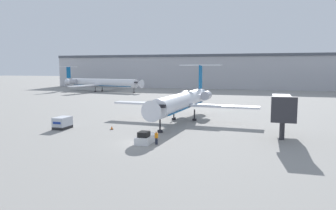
{
  "coord_description": "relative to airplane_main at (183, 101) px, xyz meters",
  "views": [
    {
      "loc": [
        15.44,
        -39.58,
        9.93
      ],
      "look_at": [
        0.0,
        12.47,
        3.72
      ],
      "focal_mm": 35.0,
      "sensor_mm": 36.0,
      "label": 1
    }
  ],
  "objects": [
    {
      "name": "luggage_cart",
      "position": [
        -16.93,
        -13.3,
        -2.78
      ],
      "size": [
        2.0,
        3.08,
        1.94
      ],
      "color": "#232326",
      "rests_on": "ground"
    },
    {
      "name": "jet_bridge",
      "position": [
        17.05,
        -9.92,
        0.69
      ],
      "size": [
        3.2,
        10.43,
        6.19
      ],
      "color": "#2D2D33",
      "rests_on": "ground"
    },
    {
      "name": "pushback_tug",
      "position": [
        -0.36,
        -18.75,
        -3.16
      ],
      "size": [
        1.85,
        4.38,
        1.64
      ],
      "color": "silver",
      "rests_on": "ground"
    },
    {
      "name": "airplane_parked_far_right",
      "position": [
        -51.1,
        64.07,
        -0.14
      ],
      "size": [
        39.3,
        33.91,
        10.43
      ],
      "color": "white",
      "rests_on": "ground"
    },
    {
      "name": "traffic_cone_left",
      "position": [
        -8.91,
        -11.61,
        -3.46
      ],
      "size": [
        0.51,
        0.51,
        0.61
      ],
      "color": "black",
      "rests_on": "ground"
    },
    {
      "name": "airplane_main",
      "position": [
        0.0,
        0.0,
        0.0
      ],
      "size": [
        27.97,
        29.85,
        10.6
      ],
      "color": "silver",
      "rests_on": "ground"
    },
    {
      "name": "worker_near_tug",
      "position": [
        1.29,
        -19.4,
        -2.83
      ],
      "size": [
        0.4,
        0.25,
        1.75
      ],
      "color": "#232838",
      "rests_on": "ground"
    },
    {
      "name": "terminal_building",
      "position": [
        -0.85,
        100.67,
        4.38
      ],
      "size": [
        180.0,
        16.8,
        16.21
      ],
      "color": "#B2B2B7",
      "rests_on": "ground"
    },
    {
      "name": "ground_plane",
      "position": [
        -0.85,
        -19.33,
        -3.75
      ],
      "size": [
        600.0,
        600.0,
        0.0
      ],
      "primitive_type": "plane",
      "color": "gray"
    }
  ]
}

